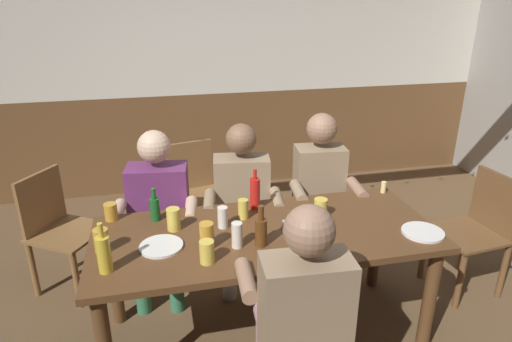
{
  "coord_description": "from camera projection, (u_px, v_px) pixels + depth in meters",
  "views": [
    {
      "loc": [
        -0.57,
        -2.24,
        2.05
      ],
      "look_at": [
        0.0,
        0.24,
        1.03
      ],
      "focal_mm": 31.44,
      "sensor_mm": 36.0,
      "label": 1
    }
  ],
  "objects": [
    {
      "name": "chair_empty_near_right",
      "position": [
        59.0,
        228.0,
        3.22
      ],
      "size": [
        0.61,
        0.61,
        0.88
      ],
      "rotation": [
        0.0,
        0.0,
        -2.15
      ],
      "color": "brown",
      "rests_on": "ground_plane"
    },
    {
      "name": "table_candle",
      "position": [
        384.0,
        187.0,
        3.11
      ],
      "size": [
        0.04,
        0.04,
        0.08
      ],
      "primitive_type": "cylinder",
      "color": "#F9E08C",
      "rests_on": "dining_table"
    },
    {
      "name": "pint_glass_8",
      "position": [
        237.0,
        235.0,
        2.44
      ],
      "size": [
        0.06,
        0.06,
        0.15
      ],
      "primitive_type": "cylinder",
      "color": "white",
      "rests_on": "dining_table"
    },
    {
      "name": "condiment_caddy",
      "position": [
        296.0,
        226.0,
        2.63
      ],
      "size": [
        0.14,
        0.1,
        0.05
      ],
      "primitive_type": "cube",
      "color": "#B2B7BC",
      "rests_on": "dining_table"
    },
    {
      "name": "plate_1",
      "position": [
        423.0,
        232.0,
        2.6
      ],
      "size": [
        0.24,
        0.24,
        0.01
      ],
      "primitive_type": "cylinder",
      "color": "white",
      "rests_on": "dining_table"
    },
    {
      "name": "bottle_0",
      "position": [
        255.0,
        193.0,
        2.86
      ],
      "size": [
        0.07,
        0.07,
        0.27
      ],
      "color": "red",
      "rests_on": "dining_table"
    },
    {
      "name": "chair_empty_far_end",
      "position": [
        196.0,
        191.0,
        3.81
      ],
      "size": [
        0.53,
        0.53,
        0.88
      ],
      "rotation": [
        0.0,
        0.0,
        -2.91
      ],
      "color": "brown",
      "rests_on": "ground_plane"
    },
    {
      "name": "bottle_1",
      "position": [
        104.0,
        253.0,
        2.21
      ],
      "size": [
        0.07,
        0.07,
        0.27
      ],
      "color": "gold",
      "rests_on": "dining_table"
    },
    {
      "name": "person_0",
      "position": [
        158.0,
        206.0,
        3.11
      ],
      "size": [
        0.59,
        0.58,
        1.19
      ],
      "rotation": [
        0.0,
        0.0,
        3.01
      ],
      "color": "#6B2D66",
      "rests_on": "ground_plane"
    },
    {
      "name": "bottle_3",
      "position": [
        261.0,
        230.0,
        2.45
      ],
      "size": [
        0.07,
        0.07,
        0.24
      ],
      "color": "#593314",
      "rests_on": "dining_table"
    },
    {
      "name": "person_1",
      "position": [
        242.0,
        198.0,
        3.24
      ],
      "size": [
        0.58,
        0.57,
        1.2
      ],
      "rotation": [
        0.0,
        0.0,
        2.99
      ],
      "color": "#997F60",
      "rests_on": "ground_plane"
    },
    {
      "name": "pint_glass_2",
      "position": [
        223.0,
        217.0,
        2.64
      ],
      "size": [
        0.06,
        0.06,
        0.13
      ],
      "primitive_type": "cylinder",
      "color": "white",
      "rests_on": "dining_table"
    },
    {
      "name": "dining_table",
      "position": [
        265.0,
        246.0,
        2.66
      ],
      "size": [
        2.0,
        0.84,
        0.75
      ],
      "color": "brown",
      "rests_on": "ground_plane"
    },
    {
      "name": "plate_0",
      "position": [
        161.0,
        246.0,
        2.45
      ],
      "size": [
        0.24,
        0.24,
        0.01
      ],
      "primitive_type": "cylinder",
      "color": "white",
      "rests_on": "dining_table"
    },
    {
      "name": "chair_empty_near_left",
      "position": [
        477.0,
        229.0,
        3.21
      ],
      "size": [
        0.48,
        0.48,
        0.88
      ],
      "rotation": [
        0.0,
        0.0,
        -4.61
      ],
      "color": "brown",
      "rests_on": "ground_plane"
    },
    {
      "name": "bottle_2",
      "position": [
        155.0,
        208.0,
        2.72
      ],
      "size": [
        0.06,
        0.06,
        0.21
      ],
      "color": "#195923",
      "rests_on": "dining_table"
    },
    {
      "name": "person_2",
      "position": [
        321.0,
        187.0,
        3.36
      ],
      "size": [
        0.53,
        0.55,
        1.24
      ],
      "rotation": [
        0.0,
        0.0,
        3.04
      ],
      "color": "#997F60",
      "rests_on": "ground_plane"
    },
    {
      "name": "pint_glass_5",
      "position": [
        207.0,
        236.0,
        2.43
      ],
      "size": [
        0.08,
        0.08,
        0.15
      ],
      "primitive_type": "cylinder",
      "color": "gold",
      "rests_on": "dining_table"
    },
    {
      "name": "back_wall_wainscot",
      "position": [
        211.0,
        140.0,
        4.97
      ],
      "size": [
        6.2,
        0.12,
        1.05
      ],
      "primitive_type": "cube",
      "color": "brown",
      "rests_on": "ground_plane"
    },
    {
      "name": "ground_plane",
      "position": [
        264.0,
        332.0,
        2.91
      ],
      "size": [
        7.43,
        7.43,
        0.0
      ],
      "primitive_type": "plane",
      "color": "brown"
    },
    {
      "name": "person_3",
      "position": [
        300.0,
        310.0,
        2.06
      ],
      "size": [
        0.55,
        0.54,
        1.26
      ],
      "rotation": [
        0.0,
        0.0,
        -0.06
      ],
      "color": "#997F60",
      "rests_on": "ground_plane"
    },
    {
      "name": "pint_glass_3",
      "position": [
        207.0,
        252.0,
        2.3
      ],
      "size": [
        0.08,
        0.08,
        0.12
      ],
      "primitive_type": "cylinder",
      "color": "#E5C64C",
      "rests_on": "dining_table"
    },
    {
      "name": "pint_glass_1",
      "position": [
        321.0,
        208.0,
        2.77
      ],
      "size": [
        0.08,
        0.08,
        0.12
      ],
      "primitive_type": "cylinder",
      "color": "#E5C64C",
      "rests_on": "dining_table"
    },
    {
      "name": "pint_glass_6",
      "position": [
        101.0,
        241.0,
        2.39
      ],
      "size": [
        0.08,
        0.08,
        0.13
      ],
      "primitive_type": "cylinder",
      "color": "gold",
      "rests_on": "dining_table"
    },
    {
      "name": "pint_glass_4",
      "position": [
        174.0,
        219.0,
        2.62
      ],
      "size": [
        0.08,
        0.08,
        0.13
      ],
      "primitive_type": "cylinder",
      "color": "#E5C64C",
      "rests_on": "dining_table"
    },
    {
      "name": "back_wall_upper",
      "position": [
        206.0,
        17.0,
        4.49
      ],
      "size": [
        6.2,
        0.12,
        1.53
      ],
      "primitive_type": "cube",
      "color": "silver"
    },
    {
      "name": "pint_glass_7",
      "position": [
        111.0,
        212.0,
        2.74
      ],
      "size": [
        0.08,
        0.08,
        0.11
      ],
      "primitive_type": "cylinder",
      "color": "gold",
      "rests_on": "dining_table"
    },
    {
      "name": "pint_glass_0",
      "position": [
        243.0,
        209.0,
        2.75
      ],
      "size": [
        0.06,
        0.06,
        0.13
      ],
      "primitive_type": "cylinder",
      "color": "#E5C64C",
      "rests_on": "dining_table"
    }
  ]
}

